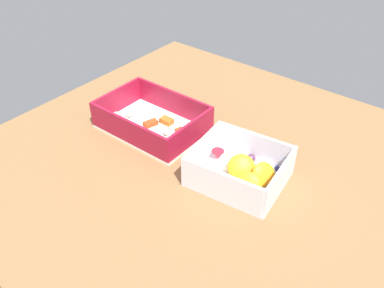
% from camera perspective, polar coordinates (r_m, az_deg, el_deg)
% --- Properties ---
extents(table_surface, '(0.80, 0.80, 0.02)m').
position_cam_1_polar(table_surface, '(0.80, 0.76, -2.12)').
color(table_surface, brown).
rests_on(table_surface, ground).
extents(pasta_container, '(0.22, 0.15, 0.06)m').
position_cam_1_polar(pasta_container, '(0.85, -5.64, 3.12)').
color(pasta_container, white).
rests_on(pasta_container, table_surface).
extents(fruit_bowl, '(0.17, 0.15, 0.06)m').
position_cam_1_polar(fruit_bowl, '(0.72, 6.83, -3.81)').
color(fruit_bowl, white).
rests_on(fruit_bowl, table_surface).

